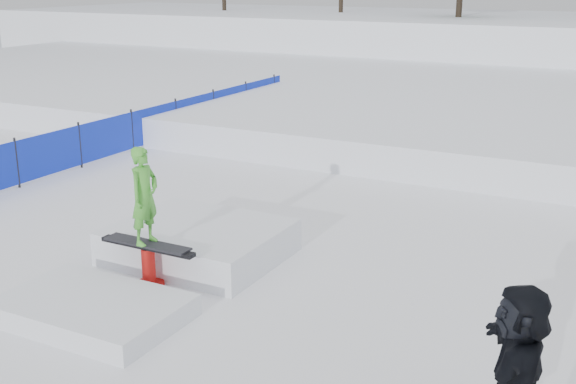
% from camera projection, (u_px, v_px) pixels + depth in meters
% --- Properties ---
extents(ground, '(120.00, 120.00, 0.00)m').
position_uv_depth(ground, '(192.00, 296.00, 10.32)').
color(ground, white).
extents(snow_berm, '(60.00, 14.00, 2.40)m').
position_uv_depth(snow_berm, '(546.00, 43.00, 35.36)').
color(snow_berm, white).
rests_on(snow_berm, ground).
extents(snow_midrise, '(50.00, 18.00, 0.80)m').
position_uv_depth(snow_midrise, '(473.00, 102.00, 23.74)').
color(snow_midrise, white).
rests_on(snow_midrise, ground).
extents(safety_fence, '(0.05, 16.00, 1.10)m').
position_uv_depth(safety_fence, '(132.00, 130.00, 18.66)').
color(safety_fence, '#142DCC').
rests_on(safety_fence, ground).
extents(spectator_dark, '(0.94, 1.71, 1.76)m').
position_uv_depth(spectator_dark, '(517.00, 372.00, 6.70)').
color(spectator_dark, black).
rests_on(spectator_dark, ground).
extents(jib_rail_feature, '(2.60, 4.40, 2.11)m').
position_uv_depth(jib_rail_feature, '(172.00, 254.00, 11.05)').
color(jib_rail_feature, white).
rests_on(jib_rail_feature, ground).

